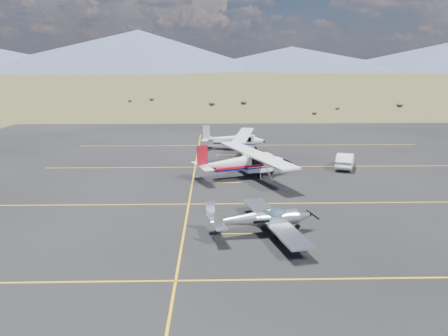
% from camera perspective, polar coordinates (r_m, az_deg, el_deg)
% --- Properties ---
extents(ground, '(1600.00, 1600.00, 0.00)m').
position_cam_1_polar(ground, '(29.07, 7.11, -5.87)').
color(ground, '#383D1C').
rests_on(ground, ground).
extents(apron, '(72.00, 72.00, 0.02)m').
position_cam_1_polar(apron, '(35.68, 5.49, -2.12)').
color(apron, black).
rests_on(apron, ground).
extents(aircraft_low_wing, '(6.15, 8.43, 1.83)m').
position_cam_1_polar(aircraft_low_wing, '(25.45, 5.25, -6.61)').
color(aircraft_low_wing, silver).
rests_on(aircraft_low_wing, apron).
extents(aircraft_cessna, '(8.50, 11.75, 3.04)m').
position_cam_1_polar(aircraft_cessna, '(37.43, 2.49, 0.82)').
color(aircraft_cessna, white).
rests_on(aircraft_cessna, apron).
extents(aircraft_plain, '(6.40, 10.47, 2.64)m').
position_cam_1_polar(aircraft_plain, '(49.49, 1.34, 3.79)').
color(aircraft_plain, white).
rests_on(aircraft_plain, apron).
extents(sedan, '(2.88, 4.50, 1.40)m').
position_cam_1_polar(sedan, '(42.45, 15.53, 0.98)').
color(sedan, white).
rests_on(sedan, apron).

